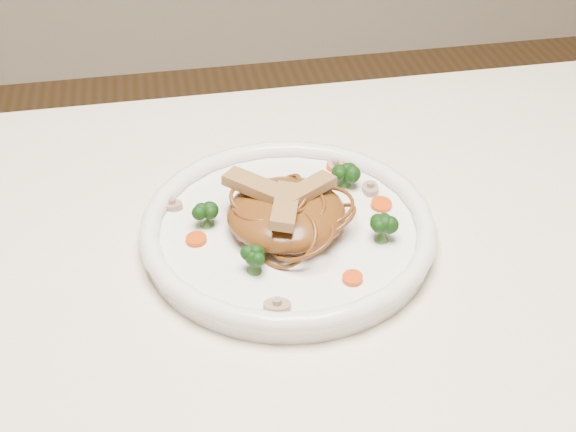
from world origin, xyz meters
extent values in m
cube|color=white|center=(0.00, 0.00, 0.73)|extent=(1.20, 0.80, 0.04)
cylinder|color=brown|center=(0.54, 0.34, 0.35)|extent=(0.06, 0.06, 0.71)
cylinder|color=white|center=(0.01, 0.08, 0.76)|extent=(0.36, 0.36, 0.02)
ellipsoid|color=brown|center=(0.01, 0.09, 0.78)|extent=(0.12, 0.12, 0.04)
cube|color=#9F7F4B|center=(0.03, 0.09, 0.80)|extent=(0.07, 0.05, 0.01)
cube|color=#9F7F4B|center=(-0.01, 0.10, 0.80)|extent=(0.07, 0.06, 0.01)
cube|color=#9F7F4B|center=(0.01, 0.07, 0.80)|extent=(0.04, 0.07, 0.01)
cylinder|color=#ED4D08|center=(0.08, 0.18, 0.77)|extent=(0.03, 0.03, 0.00)
cylinder|color=#ED4D08|center=(-0.08, 0.08, 0.77)|extent=(0.03, 0.03, 0.00)
cylinder|color=#ED4D08|center=(0.11, 0.10, 0.77)|extent=(0.02, 0.02, 0.00)
cylinder|color=#ED4D08|center=(-0.02, 0.17, 0.77)|extent=(0.03, 0.03, 0.00)
cylinder|color=#ED4D08|center=(0.06, 0.00, 0.77)|extent=(0.02, 0.02, 0.00)
cylinder|color=tan|center=(-0.02, -0.02, 0.77)|extent=(0.03, 0.03, 0.01)
cylinder|color=tan|center=(0.11, 0.13, 0.77)|extent=(0.03, 0.03, 0.01)
cylinder|color=tan|center=(-0.10, 0.14, 0.77)|extent=(0.03, 0.03, 0.01)
cylinder|color=tan|center=(0.08, 0.18, 0.77)|extent=(0.03, 0.03, 0.01)
camera|label=1|loc=(-0.10, -0.48, 1.22)|focal=46.88mm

